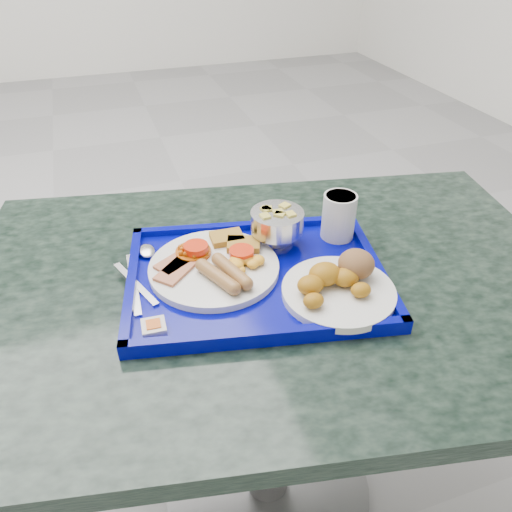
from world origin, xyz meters
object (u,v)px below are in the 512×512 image
(juice_cup, at_px, (339,215))
(tray, at_px, (256,277))
(fruit_bowl, at_px, (277,222))
(main_plate, at_px, (217,264))
(table, at_px, (271,348))
(bread_plate, at_px, (340,283))

(juice_cup, bearing_deg, tray, -160.27)
(fruit_bowl, height_order, juice_cup, juice_cup)
(tray, distance_m, main_plate, 0.07)
(table, height_order, tray, tray)
(main_plate, bearing_deg, tray, -30.00)
(main_plate, height_order, fruit_bowl, fruit_bowl)
(bread_plate, bearing_deg, tray, 141.94)
(fruit_bowl, distance_m, juice_cup, 0.12)
(table, xyz_separation_m, tray, (-0.03, 0.00, 0.19))
(tray, relative_size, juice_cup, 5.61)
(table, distance_m, fruit_bowl, 0.26)
(table, bearing_deg, main_plate, 158.42)
(table, bearing_deg, tray, 178.44)
(tray, distance_m, fruit_bowl, 0.12)
(table, xyz_separation_m, bread_plate, (0.09, -0.09, 0.21))
(table, relative_size, tray, 2.43)
(fruit_bowl, bearing_deg, table, -114.91)
(tray, bearing_deg, main_plate, 150.00)
(tray, height_order, juice_cup, juice_cup)
(table, relative_size, main_plate, 5.30)
(table, bearing_deg, bread_plate, -46.48)
(table, distance_m, juice_cup, 0.30)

